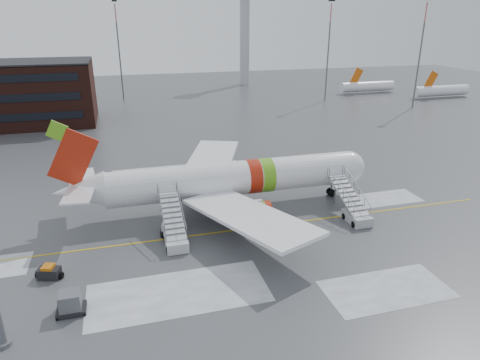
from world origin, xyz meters
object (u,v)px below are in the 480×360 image
object	(u,v)px
pushback_tug	(172,229)
baggage_tractor	(49,273)
uld_container	(71,303)
airliner	(227,180)
airstair_fwd	(354,210)
airstair_aft	(175,233)

from	to	relation	value
pushback_tug	baggage_tractor	distance (m)	11.71
pushback_tug	uld_container	world-z (taller)	uld_container
airliner	airstair_fwd	bearing A→B (deg)	-28.12
airstair_fwd	airstair_aft	size ratio (longest dim) A/B	1.00
airstair_fwd	airstair_aft	xyz separation A→B (m)	(-19.01, 0.00, 0.00)
airstair_fwd	pushback_tug	distance (m)	19.19
airstair_fwd	pushback_tug	bearing A→B (deg)	174.98
airliner	uld_container	bearing A→B (deg)	-136.27
uld_container	baggage_tractor	xyz separation A→B (m)	(-2.14, 5.21, -0.29)
airliner	pushback_tug	distance (m)	8.87
airstair_aft	pushback_tug	xyz separation A→B (m)	(-0.10, 1.68, -0.45)
pushback_tug	baggage_tractor	bearing A→B (deg)	-156.22
baggage_tractor	airliner	bearing A→B (deg)	28.57
uld_container	pushback_tug	bearing A→B (deg)	49.18
airstair_fwd	uld_container	size ratio (longest dim) A/B	3.73
airliner	airstair_aft	distance (m)	9.71
airstair_aft	baggage_tractor	size ratio (longest dim) A/B	3.25
airliner	uld_container	distance (m)	21.55
airstair_fwd	baggage_tractor	world-z (taller)	airstair_fwd
airstair_fwd	pushback_tug	xyz separation A→B (m)	(-19.11, 1.68, -0.45)
airstair_fwd	airstair_aft	world-z (taller)	same
pushback_tug	airstair_fwd	bearing A→B (deg)	-5.02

